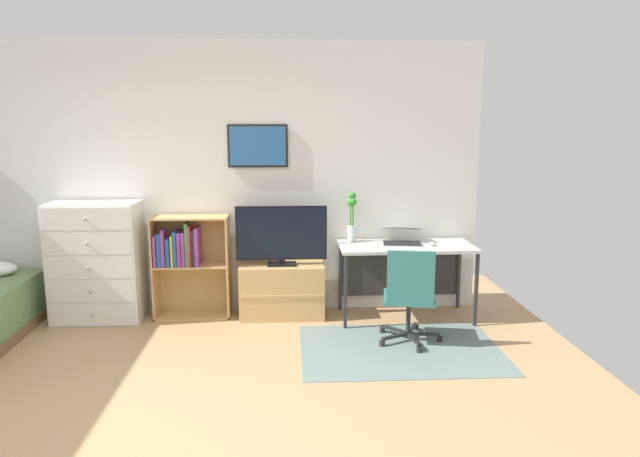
# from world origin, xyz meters

# --- Properties ---
(ground_plane) EXTENTS (7.20, 7.20, 0.00)m
(ground_plane) POSITION_xyz_m (0.00, 0.00, 0.00)
(ground_plane) COLOR tan
(wall_back_with_posters) EXTENTS (6.12, 0.09, 2.70)m
(wall_back_with_posters) POSITION_xyz_m (0.01, 2.43, 1.35)
(wall_back_with_posters) COLOR silver
(wall_back_with_posters) RESTS_ON ground_plane
(area_rug) EXTENTS (1.70, 1.20, 0.01)m
(area_rug) POSITION_xyz_m (2.07, 1.26, 0.00)
(area_rug) COLOR slate
(area_rug) RESTS_ON ground_plane
(dresser) EXTENTS (0.84, 0.46, 1.16)m
(dresser) POSITION_xyz_m (-0.73, 2.15, 0.58)
(dresser) COLOR white
(dresser) RESTS_ON ground_plane
(bookshelf) EXTENTS (0.74, 0.30, 1.01)m
(bookshelf) POSITION_xyz_m (0.12, 2.22, 0.60)
(bookshelf) COLOR tan
(bookshelf) RESTS_ON ground_plane
(tv_stand) EXTENTS (0.83, 0.41, 0.53)m
(tv_stand) POSITION_xyz_m (1.06, 2.17, 0.27)
(tv_stand) COLOR tan
(tv_stand) RESTS_ON ground_plane
(television) EXTENTS (0.89, 0.16, 0.59)m
(television) POSITION_xyz_m (1.06, 2.15, 0.83)
(television) COLOR black
(television) RESTS_ON tv_stand
(desk) EXTENTS (1.30, 0.61, 0.74)m
(desk) POSITION_xyz_m (2.27, 2.14, 0.61)
(desk) COLOR silver
(desk) RESTS_ON ground_plane
(office_chair) EXTENTS (0.58, 0.58, 0.86)m
(office_chair) POSITION_xyz_m (2.16, 1.37, 0.46)
(office_chair) COLOR #232326
(office_chair) RESTS_ON ground_plane
(laptop) EXTENTS (0.44, 0.47, 0.17)m
(laptop) POSITION_xyz_m (2.24, 2.16, 0.81)
(laptop) COLOR #B7B7BC
(laptop) RESTS_ON desk
(computer_mouse) EXTENTS (0.06, 0.10, 0.03)m
(computer_mouse) POSITION_xyz_m (2.51, 2.02, 0.76)
(computer_mouse) COLOR silver
(computer_mouse) RESTS_ON desk
(bamboo_vase) EXTENTS (0.10, 0.11, 0.49)m
(bamboo_vase) POSITION_xyz_m (1.76, 2.26, 0.99)
(bamboo_vase) COLOR silver
(bamboo_vase) RESTS_ON desk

